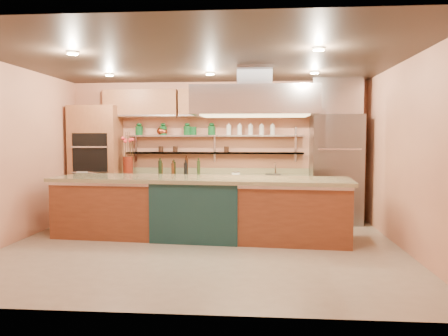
# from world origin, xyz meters

# --- Properties ---
(floor) EXTENTS (6.00, 5.00, 0.02)m
(floor) POSITION_xyz_m (0.00, 0.00, -0.01)
(floor) COLOR gray
(floor) RESTS_ON ground
(ceiling) EXTENTS (6.00, 5.00, 0.02)m
(ceiling) POSITION_xyz_m (0.00, 0.00, 2.80)
(ceiling) COLOR black
(ceiling) RESTS_ON wall_back
(wall_back) EXTENTS (6.00, 0.04, 2.80)m
(wall_back) POSITION_xyz_m (0.00, 2.50, 1.40)
(wall_back) COLOR tan
(wall_back) RESTS_ON floor
(wall_front) EXTENTS (6.00, 0.04, 2.80)m
(wall_front) POSITION_xyz_m (0.00, -2.50, 1.40)
(wall_front) COLOR tan
(wall_front) RESTS_ON floor
(wall_left) EXTENTS (0.04, 5.00, 2.80)m
(wall_left) POSITION_xyz_m (-3.00, 0.00, 1.40)
(wall_left) COLOR tan
(wall_left) RESTS_ON floor
(wall_right) EXTENTS (0.04, 5.00, 2.80)m
(wall_right) POSITION_xyz_m (3.00, 0.00, 1.40)
(wall_right) COLOR tan
(wall_right) RESTS_ON floor
(oven_stack) EXTENTS (0.95, 0.64, 2.30)m
(oven_stack) POSITION_xyz_m (-2.45, 2.18, 1.15)
(oven_stack) COLOR #955836
(oven_stack) RESTS_ON floor
(refrigerator) EXTENTS (0.95, 0.72, 2.10)m
(refrigerator) POSITION_xyz_m (2.35, 2.14, 1.05)
(refrigerator) COLOR slate
(refrigerator) RESTS_ON floor
(back_counter) EXTENTS (3.84, 0.64, 0.93)m
(back_counter) POSITION_xyz_m (-0.05, 2.20, 0.47)
(back_counter) COLOR tan
(back_counter) RESTS_ON floor
(wall_shelf_lower) EXTENTS (3.60, 0.26, 0.03)m
(wall_shelf_lower) POSITION_xyz_m (-0.05, 2.37, 1.35)
(wall_shelf_lower) COLOR #B7B8BF
(wall_shelf_lower) RESTS_ON wall_back
(wall_shelf_upper) EXTENTS (3.60, 0.26, 0.03)m
(wall_shelf_upper) POSITION_xyz_m (-0.05, 2.37, 1.70)
(wall_shelf_upper) COLOR #B7B8BF
(wall_shelf_upper) RESTS_ON wall_back
(upper_cabinets) EXTENTS (4.60, 0.36, 0.55)m
(upper_cabinets) POSITION_xyz_m (0.00, 2.32, 2.35)
(upper_cabinets) COLOR #955836
(upper_cabinets) RESTS_ON wall_back
(range_hood) EXTENTS (2.00, 1.00, 0.45)m
(range_hood) POSITION_xyz_m (0.78, 0.67, 2.25)
(range_hood) COLOR #B7B8BF
(range_hood) RESTS_ON ceiling
(ceiling_downlights) EXTENTS (4.00, 2.80, 0.02)m
(ceiling_downlights) POSITION_xyz_m (0.00, 0.20, 2.77)
(ceiling_downlights) COLOR #FFE5A5
(ceiling_downlights) RESTS_ON ceiling
(island) EXTENTS (4.88, 1.43, 1.00)m
(island) POSITION_xyz_m (-0.12, 0.67, 0.50)
(island) COLOR brown
(island) RESTS_ON floor
(flower_vase) EXTENTS (0.26, 0.26, 0.35)m
(flower_vase) POSITION_xyz_m (-1.78, 2.15, 1.11)
(flower_vase) COLOR #5E190E
(flower_vase) RESTS_ON back_counter
(oil_bottle_cluster) EXTENTS (0.93, 0.54, 0.29)m
(oil_bottle_cluster) POSITION_xyz_m (-0.72, 2.15, 1.07)
(oil_bottle_cluster) COLOR black
(oil_bottle_cluster) RESTS_ON back_counter
(kitchen_scale) EXTENTS (0.18, 0.15, 0.09)m
(kitchen_scale) POSITION_xyz_m (0.41, 2.15, 0.97)
(kitchen_scale) COLOR silver
(kitchen_scale) RESTS_ON back_counter
(bar_faucet) EXTENTS (0.04, 0.04, 0.23)m
(bar_faucet) POSITION_xyz_m (1.19, 2.25, 1.05)
(bar_faucet) COLOR silver
(bar_faucet) RESTS_ON back_counter
(copper_kettle) EXTENTS (0.25, 0.25, 0.16)m
(copper_kettle) POSITION_xyz_m (-1.13, 2.37, 1.79)
(copper_kettle) COLOR #B54929
(copper_kettle) RESTS_ON wall_shelf_upper
(green_canister) EXTENTS (0.15, 0.15, 0.17)m
(green_canister) POSITION_xyz_m (-0.48, 2.37, 1.80)
(green_canister) COLOR #0E441C
(green_canister) RESTS_ON wall_shelf_upper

